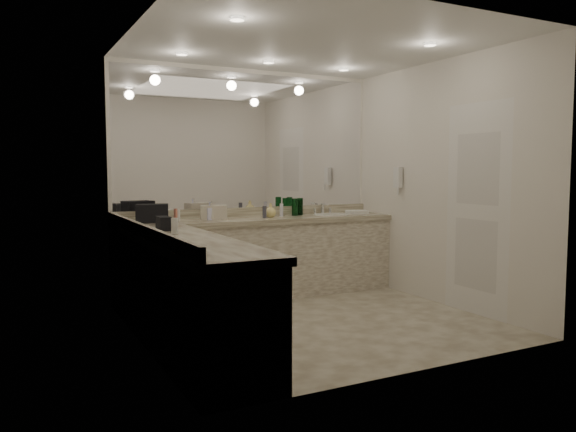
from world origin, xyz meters
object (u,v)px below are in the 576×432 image
soap_bottle_a (212,210)px  soap_bottle_b (210,211)px  soap_bottle_c (271,210)px  black_toiletry_bag (152,214)px  hand_towel (357,212)px  wall_phone (398,178)px  sink (331,215)px  cream_cosmetic_case (214,212)px

soap_bottle_a → soap_bottle_b: bearing=149.2°
soap_bottle_c → soap_bottle_b: bearing=-180.0°
black_toiletry_bag → soap_bottle_b: (0.63, 0.03, 0.01)m
black_toiletry_bag → hand_towel: black_toiletry_bag is taller
wall_phone → black_toiletry_bag: wall_phone is taller
sink → black_toiletry_bag: 2.18m
black_toiletry_bag → soap_bottle_a: size_ratio=1.55×
sink → wall_phone: (0.61, -0.50, 0.46)m
soap_bottle_a → soap_bottle_b: 0.02m
sink → hand_towel: bearing=-0.6°
sink → soap_bottle_a: (-1.53, -0.02, 0.11)m
wall_phone → soap_bottle_a: bearing=167.3°
sink → cream_cosmetic_case: (-1.49, 0.03, 0.09)m
sink → hand_towel: (0.37, -0.00, 0.03)m
sink → soap_bottle_c: (-0.82, -0.01, 0.09)m
black_toiletry_bag → hand_towel: bearing=0.9°
sink → soap_bottle_c: bearing=-179.4°
hand_towel → soap_bottle_c: size_ratio=1.57×
black_toiletry_bag → soap_bottle_a: soap_bottle_a is taller
soap_bottle_b → soap_bottle_c: bearing=0.0°
black_toiletry_bag → wall_phone: bearing=-9.4°
wall_phone → cream_cosmetic_case: 2.19m
sink → soap_bottle_b: 1.55m
wall_phone → soap_bottle_a: wall_phone is taller
soap_bottle_c → hand_towel: bearing=0.2°
soap_bottle_b → soap_bottle_c: soap_bottle_b is taller
wall_phone → soap_bottle_b: 2.23m
sink → soap_bottle_b: size_ratio=2.22×
cream_cosmetic_case → soap_bottle_c: cream_cosmetic_case is taller
hand_towel → soap_bottle_b: (-1.91, -0.00, 0.08)m
sink → hand_towel: 0.37m
sink → wall_phone: size_ratio=1.83×
hand_towel → wall_phone: bearing=-64.6°
soap_bottle_b → black_toiletry_bag: bearing=-177.0°
soap_bottle_c → soap_bottle_a: bearing=-179.1°
cream_cosmetic_case → sink: bearing=14.7°
hand_towel → soap_bottle_a: size_ratio=1.23×
cream_cosmetic_case → soap_bottle_c: size_ratio=1.75×
cream_cosmetic_case → hand_towel: bearing=14.8°
soap_bottle_b → hand_towel: bearing=0.1°
hand_towel → soap_bottle_c: 1.19m
sink → black_toiletry_bag: black_toiletry_bag is taller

